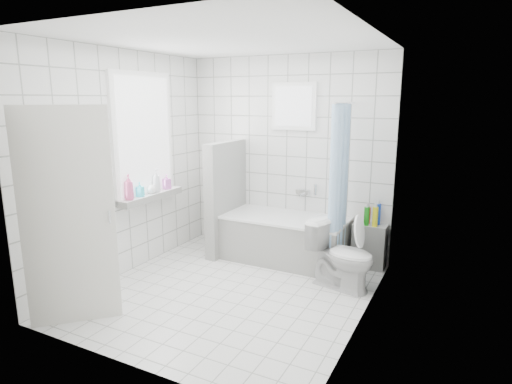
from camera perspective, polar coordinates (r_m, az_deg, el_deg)
The scene contains 19 objects.
ground at distance 4.78m, azimuth -3.37°, elevation -13.06°, with size 3.00×3.00×0.00m, color white.
ceiling at distance 4.35m, azimuth -3.83°, elevation 19.60°, with size 3.00×3.00×0.00m, color white.
wall_back at distance 5.71m, azimuth 4.10°, elevation 4.78°, with size 2.80×0.02×2.60m, color white.
wall_front at distance 3.21m, azimuth -17.30°, elevation -1.71°, with size 2.80×0.02×2.60m, color white.
wall_left at distance 5.23m, azimuth -16.96°, elevation 3.58°, with size 0.02×3.00×2.60m, color white.
wall_right at distance 3.87m, azimuth 14.57°, elevation 0.80°, with size 0.02×3.00×2.60m, color white.
window_left at distance 5.38m, azimuth -14.60°, elevation 7.17°, with size 0.01×0.90×1.40m, color white.
window_back at distance 5.58m, azimuth 4.98°, elevation 11.29°, with size 0.50×0.01×0.50m, color white.
window_sill at distance 5.46m, azimuth -13.82°, elevation -0.58°, with size 0.18×1.02×0.08m, color white.
door at distance 4.18m, azimuth -23.73°, elevation -3.26°, with size 0.04×0.80×2.00m, color silver.
bathtub at distance 5.54m, azimuth 3.90°, elevation -6.18°, with size 1.56×0.77×0.58m.
partition_wall at distance 5.74m, azimuth -4.01°, elevation -0.75°, with size 0.15×0.85×1.50m, color white.
tiled_ledge at distance 5.49m, azimuth 14.87°, elevation -6.92°, with size 0.40×0.24×0.55m, color white.
toilet at distance 4.82m, azimuth 11.35°, elevation -8.28°, with size 0.41×0.73×0.74m, color white.
curtain_rod at distance 4.99m, azimuth 11.86°, elevation 11.53°, with size 0.02×0.02×0.80m, color silver.
shower_curtain at distance 4.96m, azimuth 11.01°, elevation 1.09°, with size 0.14×0.48×1.78m, color #4890D5, non-canonical shape.
tub_faucet at distance 5.66m, azimuth 6.25°, elevation 0.04°, with size 0.18×0.06×0.06m, color silver.
sill_bottles at distance 5.37m, azimuth -14.35°, elevation 0.95°, with size 0.16×0.82×0.30m.
ledge_bottles at distance 5.36m, azimuth 15.23°, elevation -3.05°, with size 0.18×0.17×0.26m.
Camera 1 is at (2.20, -3.72, 2.05)m, focal length 30.00 mm.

